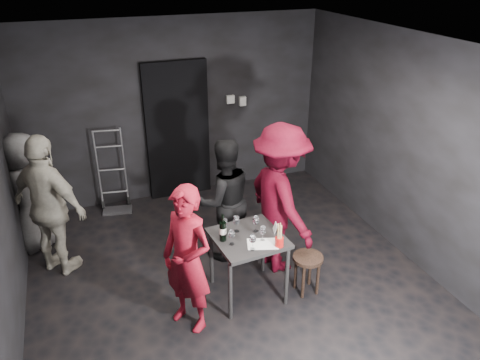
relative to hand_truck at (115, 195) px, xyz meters
name	(u,v)px	position (x,y,z in m)	size (l,w,h in m)	color
floor	(233,284)	(1.04, -2.29, -0.22)	(4.50, 5.00, 0.02)	black
ceiling	(231,47)	(1.04, -2.29, 2.48)	(4.50, 5.00, 0.02)	silver
wall_back	(175,111)	(1.04, 0.21, 1.13)	(4.50, 0.04, 2.70)	black
wall_front	(376,355)	(1.04, -4.79, 1.13)	(4.50, 0.04, 2.70)	black
wall_right	(410,151)	(3.29, -2.29, 1.13)	(0.04, 5.00, 2.70)	black
doorway	(178,131)	(1.04, 0.15, 0.83)	(0.95, 0.10, 2.10)	black
wallbox_upper	(230,99)	(1.89, 0.16, 1.23)	(0.12, 0.06, 0.12)	#B7B7B2
wallbox_lower	(243,101)	(2.09, 0.16, 1.18)	(0.10, 0.06, 0.14)	#B7B7B2
hand_truck	(115,195)	(0.00, 0.00, 0.00)	(0.42, 0.35, 1.25)	#B2B2B7
tasting_table	(248,244)	(1.14, -2.48, 0.43)	(0.72, 0.72, 0.75)	black
stool	(308,264)	(1.77, -2.69, 0.15)	(0.34, 0.34, 0.47)	black
server_red	(187,257)	(0.41, -2.71, 0.60)	(0.60, 0.39, 1.64)	maroon
woman_black	(224,198)	(1.14, -1.67, 0.59)	(0.79, 0.43, 1.62)	black
man_maroon	(281,184)	(1.68, -2.11, 0.88)	(1.42, 0.66, 2.20)	#450412
bystander_cream	(48,197)	(-0.81, -1.28, 0.77)	(1.17, 0.56, 2.00)	#BAB4A0
bystander_grey	(28,191)	(-1.07, -0.64, 0.59)	(0.79, 0.43, 1.62)	slate
tasting_mat	(263,244)	(1.23, -2.67, 0.53)	(0.31, 0.21, 0.00)	white
wine_glass_a	(232,237)	(0.93, -2.56, 0.62)	(0.07, 0.07, 0.18)	white
wine_glass_b	(225,226)	(0.92, -2.35, 0.63)	(0.08, 0.08, 0.21)	white
wine_glass_c	(236,223)	(1.06, -2.34, 0.63)	(0.08, 0.08, 0.20)	white
wine_glass_d	(253,242)	(1.09, -2.72, 0.62)	(0.07, 0.07, 0.19)	white
wine_glass_e	(263,233)	(1.25, -2.61, 0.62)	(0.07, 0.07, 0.18)	white
wine_glass_f	(256,223)	(1.26, -2.42, 0.63)	(0.08, 0.08, 0.20)	white
wine_bottle	(223,231)	(0.87, -2.46, 0.64)	(0.07, 0.07, 0.31)	black
breadstick_cup	(279,236)	(1.37, -2.76, 0.65)	(0.09, 0.09, 0.28)	#B0120F
reserved_card	(275,228)	(1.45, -2.49, 0.57)	(0.07, 0.12, 0.09)	white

